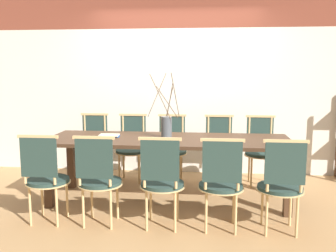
% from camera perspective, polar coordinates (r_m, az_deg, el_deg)
% --- Properties ---
extents(ground_plane, '(16.00, 16.00, 0.00)m').
position_cam_1_polar(ground_plane, '(4.66, -0.00, -11.24)').
color(ground_plane, '#A87F51').
extents(wall_rear, '(12.00, 0.06, 3.20)m').
position_cam_1_polar(wall_rear, '(5.73, 1.42, 8.76)').
color(wall_rear, beige).
rests_on(wall_rear, ground_plane).
extents(dining_table, '(2.90, 0.94, 0.77)m').
position_cam_1_polar(dining_table, '(4.47, -0.00, -3.02)').
color(dining_table, '#422B1C').
rests_on(dining_table, ground_plane).
extents(chair_near_leftend, '(0.46, 0.46, 0.95)m').
position_cam_1_polar(chair_near_leftend, '(4.05, -18.15, -7.25)').
color(chair_near_leftend, '#233833').
rests_on(chair_near_leftend, ground_plane).
extents(chair_near_left, '(0.46, 0.46, 0.95)m').
position_cam_1_polar(chair_near_left, '(3.86, -10.52, -7.73)').
color(chair_near_left, '#233833').
rests_on(chair_near_left, ground_plane).
extents(chair_near_center, '(0.46, 0.46, 0.95)m').
position_cam_1_polar(chair_near_center, '(3.73, -0.96, -8.15)').
color(chair_near_center, '#233833').
rests_on(chair_near_center, ground_plane).
extents(chair_near_right, '(0.46, 0.46, 0.95)m').
position_cam_1_polar(chair_near_right, '(3.71, 8.10, -8.33)').
color(chair_near_right, '#233833').
rests_on(chair_near_right, ground_plane).
extents(chair_near_rightend, '(0.46, 0.46, 0.95)m').
position_cam_1_polar(chair_near_rightend, '(3.77, 16.88, -8.32)').
color(chair_near_rightend, '#233833').
rests_on(chair_near_rightend, ground_plane).
extents(chair_far_leftend, '(0.46, 0.46, 0.95)m').
position_cam_1_polar(chair_far_leftend, '(5.53, -11.41, -2.83)').
color(chair_far_leftend, '#233833').
rests_on(chair_far_leftend, ground_plane).
extents(chair_far_left, '(0.46, 0.46, 0.95)m').
position_cam_1_polar(chair_far_left, '(5.39, -5.57, -3.00)').
color(chair_far_left, '#233833').
rests_on(chair_far_left, ground_plane).
extents(chair_far_center, '(0.46, 0.46, 0.95)m').
position_cam_1_polar(chair_far_center, '(5.30, 0.50, -3.14)').
color(chair_far_center, '#233833').
rests_on(chair_far_center, ground_plane).
extents(chair_far_right, '(0.46, 0.46, 0.95)m').
position_cam_1_polar(chair_far_right, '(5.28, 7.75, -3.26)').
color(chair_far_right, '#233833').
rests_on(chair_far_right, ground_plane).
extents(chair_far_rightend, '(0.46, 0.46, 0.95)m').
position_cam_1_polar(chair_far_rightend, '(5.33, 13.95, -3.33)').
color(chair_far_rightend, '#233833').
rests_on(chair_far_rightend, ground_plane).
extents(vase_centerpiece, '(0.37, 0.42, 0.78)m').
position_cam_1_polar(vase_centerpiece, '(4.46, -0.24, -0.01)').
color(vase_centerpiece, '#4C5156').
rests_on(vase_centerpiece, dining_table).
extents(book_stack, '(0.27, 0.18, 0.03)m').
position_cam_1_polar(book_stack, '(4.63, -8.97, -1.45)').
color(book_stack, '#234C8C').
rests_on(book_stack, dining_table).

